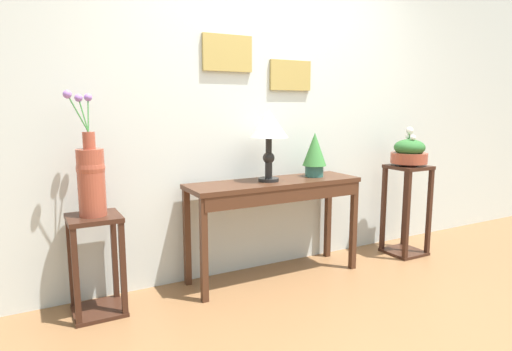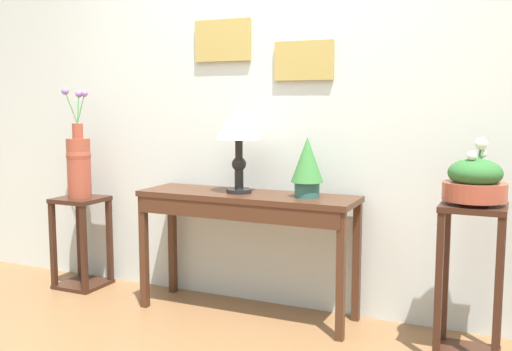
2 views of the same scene
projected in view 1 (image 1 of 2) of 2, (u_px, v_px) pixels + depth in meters
name	position (u px, v px, depth m)	size (l,w,h in m)	color
ground_plane	(410.00, 351.00, 2.41)	(12.00, 12.00, 0.01)	brown
back_wall_with_art	(269.00, 98.00, 3.54)	(9.00, 0.13, 2.80)	silver
console_table	(276.00, 195.00, 3.33)	(1.37, 0.40, 0.77)	#472819
table_lamp	(269.00, 128.00, 3.24)	(0.29, 0.29, 0.54)	black
potted_plant_on_console	(315.00, 153.00, 3.50)	(0.19, 0.19, 0.36)	#2D665B
pedestal_stand_left	(96.00, 265.00, 2.79)	(0.32, 0.32, 0.65)	#381E14
flower_vase_tall_left	(91.00, 175.00, 2.70)	(0.22, 0.18, 0.77)	#9E4733
pedestal_stand_right	(406.00, 210.00, 3.92)	(0.32, 0.32, 0.81)	#381E14
planter_bowl_wide_right	(409.00, 152.00, 3.84)	(0.32, 0.32, 0.34)	#9E4733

